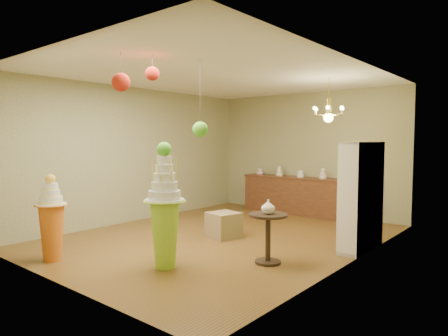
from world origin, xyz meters
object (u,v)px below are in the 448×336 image
Objects in this scene: pedestal_green at (165,217)px; round_table at (268,231)px; sideboard at (300,195)px; pedestal_orange at (52,225)px.

round_table is at bearing 47.34° from pedestal_green.
pedestal_green is at bearing -83.74° from sideboard.
sideboard is (-0.54, 4.91, -0.26)m from pedestal_green.
round_table is (1.02, 1.11, -0.26)m from pedestal_green.
pedestal_green is 4.95m from sideboard.
pedestal_orange is at bearing -100.12° from sideboard.
pedestal_orange is 0.43× the size of sideboard.
pedestal_orange reaches higher than sideboard.
pedestal_green is 2.42× the size of round_table.
sideboard is 4.11m from round_table.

